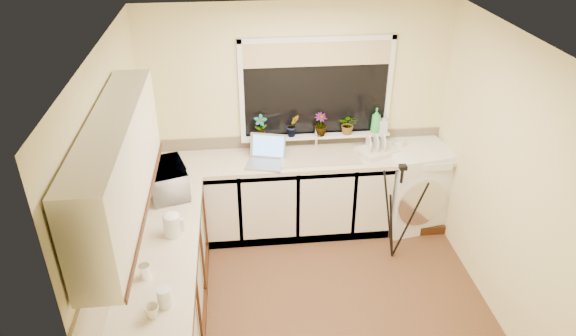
{
  "coord_description": "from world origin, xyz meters",
  "views": [
    {
      "loc": [
        -0.63,
        -3.62,
        3.53
      ],
      "look_at": [
        -0.19,
        0.55,
        1.15
      ],
      "focal_mm": 32.9,
      "sensor_mm": 36.0,
      "label": 1
    }
  ],
  "objects_px": {
    "washing_machine": "(412,185)",
    "plant_d": "(348,124)",
    "microwave": "(167,180)",
    "cup_back": "(399,145)",
    "plant_a": "(261,127)",
    "plant_b": "(293,125)",
    "soap_bottle_green": "(376,120)",
    "laptop": "(266,156)",
    "glass_jug": "(164,297)",
    "dish_rack": "(377,151)",
    "tripod": "(397,213)",
    "steel_jar": "(145,271)",
    "kettle": "(172,226)",
    "soap_bottle_clear": "(384,123)",
    "plant_c": "(320,125)",
    "cup_left": "(152,312)"
  },
  "relations": [
    {
      "from": "microwave",
      "to": "cup_back",
      "type": "xyz_separation_m",
      "value": [
        2.39,
        0.64,
        -0.09
      ]
    },
    {
      "from": "soap_bottle_green",
      "to": "laptop",
      "type": "bearing_deg",
      "value": -167.13
    },
    {
      "from": "plant_a",
      "to": "soap_bottle_clear",
      "type": "relative_size",
      "value": 1.29
    },
    {
      "from": "washing_machine",
      "to": "plant_d",
      "type": "bearing_deg",
      "value": 155.53
    },
    {
      "from": "microwave",
      "to": "tripod",
      "type": "bearing_deg",
      "value": -108.76
    },
    {
      "from": "glass_jug",
      "to": "plant_c",
      "type": "bearing_deg",
      "value": 57.38
    },
    {
      "from": "plant_a",
      "to": "plant_b",
      "type": "distance_m",
      "value": 0.34
    },
    {
      "from": "plant_c",
      "to": "soap_bottle_green",
      "type": "relative_size",
      "value": 0.91
    },
    {
      "from": "plant_b",
      "to": "cup_back",
      "type": "bearing_deg",
      "value": -6.51
    },
    {
      "from": "steel_jar",
      "to": "microwave",
      "type": "distance_m",
      "value": 1.18
    },
    {
      "from": "steel_jar",
      "to": "plant_a",
      "type": "distance_m",
      "value": 2.17
    },
    {
      "from": "plant_c",
      "to": "laptop",
      "type": "bearing_deg",
      "value": -156.4
    },
    {
      "from": "kettle",
      "to": "tripod",
      "type": "relative_size",
      "value": 0.17
    },
    {
      "from": "glass_jug",
      "to": "steel_jar",
      "type": "xyz_separation_m",
      "value": [
        -0.17,
        0.31,
        -0.02
      ]
    },
    {
      "from": "plant_c",
      "to": "microwave",
      "type": "bearing_deg",
      "value": -153.97
    },
    {
      "from": "dish_rack",
      "to": "washing_machine",
      "type": "bearing_deg",
      "value": -19.99
    },
    {
      "from": "laptop",
      "to": "dish_rack",
      "type": "bearing_deg",
      "value": 18.13
    },
    {
      "from": "soap_bottle_green",
      "to": "soap_bottle_clear",
      "type": "height_order",
      "value": "soap_bottle_green"
    },
    {
      "from": "soap_bottle_clear",
      "to": "plant_d",
      "type": "bearing_deg",
      "value": -178.7
    },
    {
      "from": "plant_a",
      "to": "glass_jug",
      "type": "bearing_deg",
      "value": -109.74
    },
    {
      "from": "plant_d",
      "to": "soap_bottle_green",
      "type": "relative_size",
      "value": 0.82
    },
    {
      "from": "washing_machine",
      "to": "laptop",
      "type": "bearing_deg",
      "value": 172.83
    },
    {
      "from": "washing_machine",
      "to": "cup_back",
      "type": "bearing_deg",
      "value": 151.0
    },
    {
      "from": "washing_machine",
      "to": "cup_back",
      "type": "relative_size",
      "value": 7.42
    },
    {
      "from": "dish_rack",
      "to": "plant_c",
      "type": "height_order",
      "value": "plant_c"
    },
    {
      "from": "glass_jug",
      "to": "plant_d",
      "type": "relative_size",
      "value": 0.66
    },
    {
      "from": "tripod",
      "to": "plant_c",
      "type": "xyz_separation_m",
      "value": [
        -0.67,
        0.81,
        0.63
      ]
    },
    {
      "from": "glass_jug",
      "to": "cup_back",
      "type": "distance_m",
      "value": 3.12
    },
    {
      "from": "washing_machine",
      "to": "plant_c",
      "type": "xyz_separation_m",
      "value": [
        -1.03,
        0.18,
        0.7
      ]
    },
    {
      "from": "steel_jar",
      "to": "soap_bottle_green",
      "type": "xyz_separation_m",
      "value": [
        2.22,
        1.95,
        0.23
      ]
    },
    {
      "from": "cup_left",
      "to": "soap_bottle_clear",
      "type": "bearing_deg",
      "value": 46.88
    },
    {
      "from": "steel_jar",
      "to": "soap_bottle_clear",
      "type": "bearing_deg",
      "value": 40.17
    },
    {
      "from": "steel_jar",
      "to": "washing_machine",
      "type": "bearing_deg",
      "value": 33.57
    },
    {
      "from": "steel_jar",
      "to": "plant_b",
      "type": "relative_size",
      "value": 0.45
    },
    {
      "from": "dish_rack",
      "to": "cup_left",
      "type": "height_order",
      "value": "cup_left"
    },
    {
      "from": "plant_c",
      "to": "soap_bottle_clear",
      "type": "distance_m",
      "value": 0.7
    },
    {
      "from": "kettle",
      "to": "plant_a",
      "type": "xyz_separation_m",
      "value": [
        0.82,
        1.42,
        0.19
      ]
    },
    {
      "from": "plant_a",
      "to": "plant_c",
      "type": "bearing_deg",
      "value": 0.87
    },
    {
      "from": "steel_jar",
      "to": "plant_b",
      "type": "xyz_separation_m",
      "value": [
        1.32,
        1.95,
        0.22
      ]
    },
    {
      "from": "laptop",
      "to": "steel_jar",
      "type": "bearing_deg",
      "value": -105.64
    },
    {
      "from": "washing_machine",
      "to": "plant_b",
      "type": "distance_m",
      "value": 1.51
    },
    {
      "from": "washing_machine",
      "to": "dish_rack",
      "type": "height_order",
      "value": "dish_rack"
    },
    {
      "from": "steel_jar",
      "to": "soap_bottle_clear",
      "type": "distance_m",
      "value": 3.03
    },
    {
      "from": "laptop",
      "to": "washing_machine",
      "type": "bearing_deg",
      "value": 18.3
    },
    {
      "from": "washing_machine",
      "to": "glass_jug",
      "type": "relative_size",
      "value": 6.39
    },
    {
      "from": "plant_a",
      "to": "cup_back",
      "type": "relative_size",
      "value": 2.08
    },
    {
      "from": "kettle",
      "to": "plant_d",
      "type": "bearing_deg",
      "value": 39.26
    },
    {
      "from": "washing_machine",
      "to": "tripod",
      "type": "bearing_deg",
      "value": -129.83
    },
    {
      "from": "microwave",
      "to": "cup_back",
      "type": "height_order",
      "value": "microwave"
    },
    {
      "from": "laptop",
      "to": "plant_a",
      "type": "relative_size",
      "value": 1.68
    }
  ]
}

